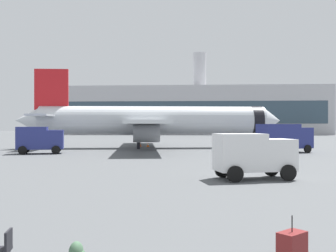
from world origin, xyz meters
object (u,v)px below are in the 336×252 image
Objects in this scene: service_truck at (40,139)px; airplane_at_gate at (152,121)px; safety_cone_near at (221,147)px; cargo_van at (253,154)px; rolling_suitcase at (292,248)px; safety_cone_far at (140,144)px; safety_cone_mid at (148,145)px; gate_chair at (2,248)px; fuel_truck at (284,137)px.

airplane_at_gate is at bearing 46.57° from service_truck.
service_truck reaches higher than safety_cone_near.
cargo_van reaches higher than rolling_suitcase.
safety_cone_near is 12.55m from safety_cone_far.
gate_chair is (2.69, -47.92, 0.20)m from safety_cone_mid.
airplane_at_gate is 45.36m from gate_chair.
airplane_at_gate is 9.99m from safety_cone_near.
service_truck is 27.56m from cargo_van.
safety_cone_far is at bearing 94.59° from gate_chair.
gate_chair is (-7.32, -14.82, -0.95)m from cargo_van.
cargo_van reaches higher than gate_chair.
rolling_suitcase reaches higher than safety_cone_far.
airplane_at_gate is at bearing 165.72° from safety_cone_near.
cargo_van reaches higher than safety_cone_mid.
cargo_van is at bearing -71.61° from safety_cone_far.
cargo_van is at bearing 63.70° from gate_chair.
gate_chair is (1.85, -45.21, -3.16)m from airplane_at_gate.
gate_chair reaches higher than safety_cone_mid.
safety_cone_mid is (-10.02, 33.10, -1.16)m from cargo_van.
safety_cone_near is 11.17m from safety_cone_mid.
cargo_van is (9.17, -30.39, -2.21)m from airplane_at_gate.
safety_cone_far is 48.86m from rolling_suitcase.
fuel_truck is at bearing -41.69° from safety_cone_near.
service_truck is 17.30m from safety_cone_far.
airplane_at_gate reaches higher than fuel_truck.
fuel_truck is 1.35× the size of cargo_van.
fuel_truck is 19.89m from safety_cone_mid.
rolling_suitcase is at bearing -79.77° from airplane_at_gate.
fuel_truck is 9.11× the size of safety_cone_far.
gate_chair is at bearing -99.64° from safety_cone_near.
safety_cone_far is at bearing 151.40° from safety_cone_mid.
safety_cone_far is (-17.78, 11.56, -1.42)m from fuel_truck.
cargo_van is at bearing -89.91° from safety_cone_near.
safety_cone_mid is 0.70× the size of gate_chair.
fuel_truck is at bearing -33.04° from safety_cone_far.
service_truck is 38.02m from rolling_suitcase.
safety_cone_mid is 0.54× the size of rolling_suitcase.
fuel_truck is 5.87× the size of rolling_suitcase.
safety_cone_far is at bearing 146.96° from fuel_truck.
cargo_van is 4.33× the size of rolling_suitcase.
safety_cone_near is 0.83× the size of gate_chair.
cargo_van is (-6.55, -22.19, -0.32)m from fuel_truck.
safety_cone_mid is at bearing 100.65° from rolling_suitcase.
service_truck is 4.74× the size of rolling_suitcase.
gate_chair is (-13.88, -37.01, -1.27)m from fuel_truck.
safety_cone_far is at bearing 121.34° from airplane_at_gate.
gate_chair reaches higher than safety_cone_far.
airplane_at_gate is 15.93m from service_truck.
airplane_at_gate reaches higher than safety_cone_near.
airplane_at_gate is at bearing -72.70° from safety_cone_mid.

